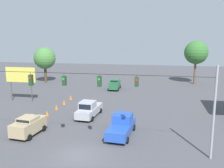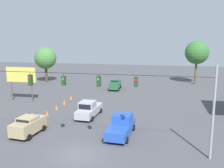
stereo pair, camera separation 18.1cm
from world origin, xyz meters
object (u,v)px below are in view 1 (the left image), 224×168
(pickup_truck_silver_withflow_mid, at_px, (89,109))
(traffic_cone_fourth, at_px, (56,107))
(sedan_tan_parked_shoulder, at_px, (29,125))
(traffic_cone_nearest, at_px, (26,128))
(overhead_signal_span, at_px, (81,96))
(tree_horizon_right, at_px, (196,53))
(traffic_cone_third, at_px, (47,113))
(traffic_cone_fifth, at_px, (64,102))
(traffic_cone_second, at_px, (37,120))
(roadside_billboard, at_px, (21,76))
(pickup_truck_blue_crossing_near, at_px, (122,126))
(sedan_green_withflow_deep, at_px, (115,84))
(traffic_cone_farthest, at_px, (71,97))
(tree_horizon_left, at_px, (45,58))

(pickup_truck_silver_withflow_mid, relative_size, traffic_cone_fourth, 7.92)
(sedan_tan_parked_shoulder, xyz_separation_m, traffic_cone_nearest, (0.80, -0.77, -0.66))
(overhead_signal_span, distance_m, tree_horizon_right, 37.34)
(traffic_cone_third, bearing_deg, traffic_cone_fifth, -91.14)
(traffic_cone_nearest, bearing_deg, traffic_cone_second, -88.11)
(traffic_cone_third, height_order, traffic_cone_fifth, same)
(roadside_billboard, bearing_deg, traffic_cone_third, 138.95)
(pickup_truck_silver_withflow_mid, bearing_deg, traffic_cone_second, 31.22)
(sedan_tan_parked_shoulder, height_order, roadside_billboard, roadside_billboard)
(pickup_truck_silver_withflow_mid, bearing_deg, traffic_cone_nearest, 48.89)
(traffic_cone_fourth, bearing_deg, roadside_billboard, -24.78)
(traffic_cone_third, relative_size, traffic_cone_fifth, 1.00)
(pickup_truck_blue_crossing_near, bearing_deg, roadside_billboard, -31.32)
(sedan_green_withflow_deep, distance_m, roadside_billboard, 17.33)
(traffic_cone_nearest, bearing_deg, roadside_billboard, -58.09)
(overhead_signal_span, height_order, traffic_cone_farthest, overhead_signal_span)
(overhead_signal_span, xyz_separation_m, traffic_cone_nearest, (7.14, -2.66, -4.56))
(tree_horizon_right, bearing_deg, sedan_green_withflow_deep, 29.52)
(sedan_tan_parked_shoulder, xyz_separation_m, tree_horizon_right, (-20.52, -32.61, 5.68))
(pickup_truck_silver_withflow_mid, height_order, traffic_cone_fifth, pickup_truck_silver_withflow_mid)
(overhead_signal_span, bearing_deg, traffic_cone_fourth, -56.64)
(traffic_cone_third, bearing_deg, traffic_cone_nearest, 91.16)
(traffic_cone_second, height_order, traffic_cone_third, same)
(traffic_cone_nearest, relative_size, tree_horizon_left, 0.09)
(sedan_tan_parked_shoulder, relative_size, traffic_cone_second, 6.11)
(traffic_cone_farthest, xyz_separation_m, tree_horizon_left, (10.79, -13.66, 4.95))
(pickup_truck_silver_withflow_mid, xyz_separation_m, traffic_cone_nearest, (5.29, 6.06, -0.63))
(traffic_cone_nearest, bearing_deg, tree_horizon_right, -123.81)
(tree_horizon_left, bearing_deg, sedan_tan_parked_shoulder, 112.29)
(pickup_truck_silver_withflow_mid, xyz_separation_m, traffic_cone_fifth, (5.29, -4.91, -0.63))
(traffic_cone_farthest, bearing_deg, tree_horizon_left, -51.70)
(pickup_truck_silver_withflow_mid, height_order, traffic_cone_fourth, pickup_truck_silver_withflow_mid)
(traffic_cone_second, bearing_deg, traffic_cone_farthest, -90.01)
(traffic_cone_fifth, distance_m, traffic_cone_farthest, 3.07)
(pickup_truck_silver_withflow_mid, height_order, roadside_billboard, roadside_billboard)
(pickup_truck_blue_crossing_near, relative_size, roadside_billboard, 1.02)
(traffic_cone_second, bearing_deg, pickup_truck_silver_withflow_mid, -148.78)
(traffic_cone_second, bearing_deg, traffic_cone_fifth, -90.65)
(sedan_tan_parked_shoulder, xyz_separation_m, traffic_cone_third, (0.91, -6.19, -0.66))
(traffic_cone_third, bearing_deg, sedan_tan_parked_shoulder, 98.35)
(overhead_signal_span, xyz_separation_m, tree_horizon_right, (-14.18, -34.50, 1.78))
(pickup_truck_blue_crossing_near, distance_m, tree_horizon_left, 34.32)
(pickup_truck_silver_withflow_mid, bearing_deg, roadside_billboard, -23.91)
(pickup_truck_silver_withflow_mid, relative_size, traffic_cone_second, 7.92)
(traffic_cone_farthest, distance_m, tree_horizon_right, 28.55)
(traffic_cone_fourth, xyz_separation_m, traffic_cone_farthest, (0.01, -5.73, 0.00))
(sedan_tan_parked_shoulder, height_order, sedan_green_withflow_deep, sedan_green_withflow_deep)
(traffic_cone_second, height_order, traffic_cone_farthest, same)
(traffic_cone_fifth, relative_size, tree_horizon_right, 0.07)
(tree_horizon_left, bearing_deg, traffic_cone_third, 115.79)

